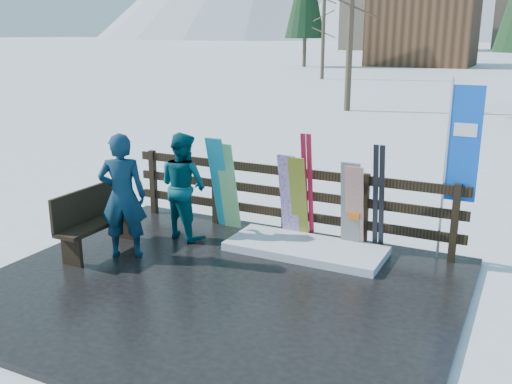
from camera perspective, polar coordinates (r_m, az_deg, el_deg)
The scene contains 16 objects.
ground at distance 7.56m, azimuth -3.89°, elevation -9.85°, with size 700.00×700.00×0.00m, color white.
deck at distance 7.54m, azimuth -3.90°, elevation -9.58°, with size 6.00×5.00×0.08m, color black.
fence at distance 9.14m, azimuth 2.98°, elevation -0.31°, with size 5.60×0.10×1.15m.
snow_patch at distance 8.59m, azimuth 4.98°, elevation -5.64°, with size 2.33×1.00×0.12m, color white.
bench at distance 8.80m, azimuth -15.74°, elevation -2.50°, with size 0.41×1.50×0.97m.
snowboard_0 at distance 9.39m, azimuth -3.63°, elevation 0.89°, with size 0.30×0.03×1.61m, color #189BBD.
snowboard_1 at distance 9.32m, azimuth -2.79°, elevation 0.53°, with size 0.29×0.03×1.51m, color silver.
snowboard_2 at distance 8.82m, azimuth 4.29°, elevation -0.74°, with size 0.27×0.03×1.40m, color #FDF633.
snowboard_3 at distance 8.87m, azimuth 3.30°, elevation -0.53°, with size 0.28×0.03×1.43m, color white.
snowboard_4 at distance 8.56m, azimuth 9.42°, elevation -1.45°, with size 0.29×0.03×1.38m, color black.
snowboard_5 at distance 8.55m, azimuth 9.80°, elevation -1.65°, with size 0.27×0.03×1.34m, color silver.
ski_pair_a at distance 8.79m, azimuth 5.18°, elevation 0.40°, with size 0.16×0.29×1.73m.
ski_pair_b at distance 8.48m, azimuth 12.15°, elevation -0.73°, with size 0.17×0.29×1.66m.
rental_flag at distance 8.32m, azimuth 19.69°, elevation 3.90°, with size 0.45×0.04×2.60m.
person_front at distance 8.37m, azimuth -13.20°, elevation -0.40°, with size 0.67×0.44×1.83m, color #103D51.
person_back at distance 9.03m, azimuth -7.28°, elevation 0.63°, with size 0.82×0.64×1.69m, color #064854.
Camera 1 is at (3.48, -5.87, 3.25)m, focal length 40.00 mm.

